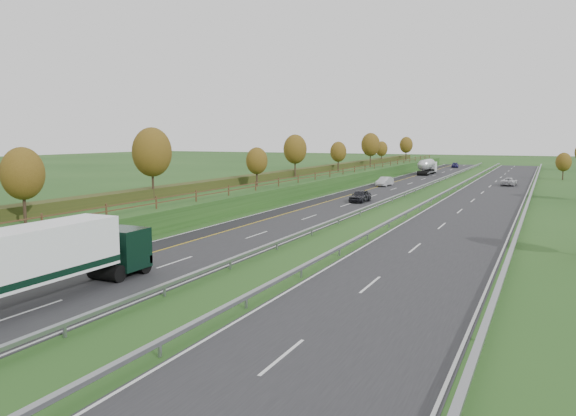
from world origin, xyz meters
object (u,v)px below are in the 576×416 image
car_silver_mid (385,181)px  car_small_far (455,165)px  box_lorry (27,262)px  road_tanker (427,166)px  car_oncoming (509,182)px  car_dark_near (360,196)px

car_silver_mid → car_small_far: (2.20, 65.40, -0.12)m
box_lorry → car_silver_mid: box_lorry is taller
road_tanker → car_silver_mid: road_tanker is taller
car_silver_mid → car_oncoming: (19.73, 10.08, -0.10)m
road_tanker → car_dark_near: 58.93m
car_dark_near → car_oncoming: size_ratio=0.93×
car_dark_near → car_small_far: car_dark_near is taller
car_dark_near → car_silver_mid: size_ratio=0.97×
car_silver_mid → car_small_far: bearing=93.2°
road_tanker → car_small_far: road_tanker is taller
box_lorry → car_silver_mid: size_ratio=3.37×
road_tanker → car_oncoming: road_tanker is taller
road_tanker → car_dark_near: (2.78, -58.85, -1.02)m
box_lorry → car_silver_mid: bearing=91.6°
car_dark_near → car_oncoming: (16.27, 35.03, -0.10)m
car_small_far → car_oncoming: bearing=-80.3°
box_lorry → car_dark_near: bearing=88.5°
car_silver_mid → road_tanker: bearing=94.0°
road_tanker → car_silver_mid: size_ratio=2.32×
car_dark_near → car_silver_mid: 25.19m
box_lorry → car_dark_near: box_lorry is taller
box_lorry → car_dark_near: 51.44m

